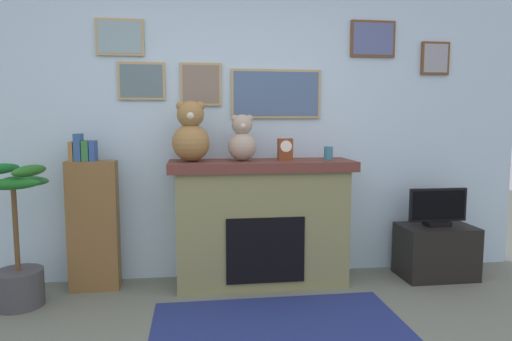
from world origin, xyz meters
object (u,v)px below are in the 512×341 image
at_px(potted_plant, 16,252).
at_px(teddy_bear_grey, 191,134).
at_px(bookshelf, 93,221).
at_px(tv_stand, 436,251).
at_px(candle_jar, 328,153).
at_px(television, 438,208).
at_px(teddy_bear_cream, 242,140).
at_px(mantel_clock, 285,149).
at_px(fireplace, 261,221).

xyz_separation_m(potted_plant, teddy_bear_grey, (1.27, 0.23, 0.84)).
distance_m(bookshelf, tv_stand, 2.89).
xyz_separation_m(candle_jar, teddy_bear_grey, (-1.13, -0.00, 0.16)).
distance_m(tv_stand, teddy_bear_grey, 2.33).
height_order(bookshelf, television, bookshelf).
xyz_separation_m(candle_jar, teddy_bear_cream, (-0.72, -0.00, 0.11)).
distance_m(bookshelf, candle_jar, 1.98).
distance_m(candle_jar, mantel_clock, 0.37).
height_order(bookshelf, teddy_bear_cream, teddy_bear_cream).
xyz_separation_m(fireplace, bookshelf, (-1.35, 0.03, 0.04)).
xyz_separation_m(potted_plant, candle_jar, (2.39, 0.23, 0.68)).
relative_size(tv_stand, mantel_clock, 3.49).
height_order(potted_plant, tv_stand, potted_plant).
height_order(candle_jar, teddy_bear_grey, teddy_bear_grey).
height_order(bookshelf, teddy_bear_grey, teddy_bear_grey).
bearing_deg(tv_stand, teddy_bear_grey, 178.60).
height_order(bookshelf, potted_plant, bookshelf).
bearing_deg(fireplace, teddy_bear_grey, -178.15).
bearing_deg(potted_plant, bookshelf, 29.71).
relative_size(potted_plant, mantel_clock, 6.06).
xyz_separation_m(bookshelf, teddy_bear_cream, (1.19, -0.05, 0.64)).
xyz_separation_m(mantel_clock, teddy_bear_cream, (-0.35, 0.00, 0.08)).
bearing_deg(tv_stand, television, -90.00).
distance_m(tv_stand, television, 0.38).
xyz_separation_m(mantel_clock, teddy_bear_grey, (-0.76, 0.00, 0.13)).
relative_size(fireplace, bookshelf, 1.20).
bearing_deg(candle_jar, teddy_bear_cream, -179.96).
bearing_deg(candle_jar, teddy_bear_grey, -179.97).
xyz_separation_m(fireplace, teddy_bear_cream, (-0.16, -0.02, 0.68)).
bearing_deg(tv_stand, mantel_clock, 177.82).
height_order(tv_stand, mantel_clock, mantel_clock).
xyz_separation_m(potted_plant, tv_stand, (3.36, 0.18, -0.18)).
bearing_deg(teddy_bear_cream, potted_plant, -172.30).
relative_size(bookshelf, television, 2.46).
xyz_separation_m(fireplace, tv_stand, (1.52, -0.07, -0.30)).
distance_m(potted_plant, television, 3.37).
relative_size(potted_plant, teddy_bear_grey, 2.25).
height_order(potted_plant, teddy_bear_grey, teddy_bear_grey).
bearing_deg(potted_plant, mantel_clock, 6.35).
bearing_deg(television, teddy_bear_grey, 178.56).
bearing_deg(bookshelf, potted_plant, -150.29).
height_order(tv_stand, candle_jar, candle_jar).
height_order(tv_stand, teddy_bear_cream, teddy_bear_cream).
distance_m(potted_plant, mantel_clock, 2.16).
distance_m(fireplace, teddy_bear_cream, 0.70).
relative_size(television, teddy_bear_cream, 1.37).
height_order(potted_plant, television, potted_plant).
distance_m(potted_plant, tv_stand, 3.36).
distance_m(fireplace, tv_stand, 1.55).
xyz_separation_m(bookshelf, potted_plant, (-0.48, -0.28, -0.15)).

